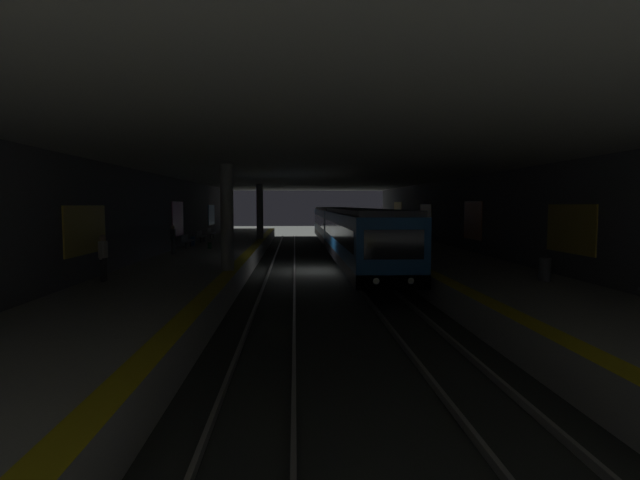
# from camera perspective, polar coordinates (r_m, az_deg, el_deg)

# --- Properties ---
(ground_plane) EXTENTS (120.00, 120.00, 0.00)m
(ground_plane) POSITION_cam_1_polar(r_m,az_deg,el_deg) (28.25, -0.04, -3.69)
(ground_plane) COLOR #2D302D
(track_left) EXTENTS (60.00, 1.53, 0.16)m
(track_left) POSITION_cam_1_polar(r_m,az_deg,el_deg) (28.43, 4.40, -3.48)
(track_left) COLOR gray
(track_left) RESTS_ON ground
(track_right) EXTENTS (60.00, 1.53, 0.16)m
(track_right) POSITION_cam_1_polar(r_m,az_deg,el_deg) (28.21, -4.51, -3.55)
(track_right) COLOR gray
(track_right) RESTS_ON ground
(platform_left) EXTENTS (60.00, 5.30, 1.06)m
(platform_left) POSITION_cam_1_polar(r_m,az_deg,el_deg) (29.26, 12.89, -2.48)
(platform_left) COLOR #A8A59E
(platform_left) RESTS_ON ground
(platform_right) EXTENTS (60.00, 5.30, 1.06)m
(platform_right) POSITION_cam_1_polar(r_m,az_deg,el_deg) (28.60, -13.27, -2.64)
(platform_right) COLOR #A8A59E
(platform_right) RESTS_ON ground
(wall_left) EXTENTS (60.00, 0.56, 5.60)m
(wall_left) POSITION_cam_1_polar(r_m,az_deg,el_deg) (30.07, 18.26, 1.94)
(wall_left) COLOR #56565B
(wall_left) RESTS_ON ground
(wall_right) EXTENTS (60.00, 0.56, 5.60)m
(wall_right) POSITION_cam_1_polar(r_m,az_deg,el_deg) (29.11, -18.96, 1.86)
(wall_right) COLOR #56565B
(wall_right) RESTS_ON ground
(ceiling_slab) EXTENTS (60.00, 19.40, 0.40)m
(ceiling_slab) POSITION_cam_1_polar(r_m,az_deg,el_deg) (28.05, -0.04, 8.14)
(ceiling_slab) COLOR #ADAAA3
(ceiling_slab) RESTS_ON wall_left
(pillar_near) EXTENTS (0.56, 0.56, 4.55)m
(pillar_near) POSITION_cam_1_polar(r_m,az_deg,el_deg) (20.94, -10.98, 2.62)
(pillar_near) COLOR gray
(pillar_near) RESTS_ON platform_right
(pillar_far) EXTENTS (0.56, 0.56, 4.55)m
(pillar_far) POSITION_cam_1_polar(r_m,az_deg,el_deg) (40.18, -7.15, 3.38)
(pillar_far) COLOR gray
(pillar_far) RESTS_ON platform_right
(metro_train) EXTENTS (37.05, 2.83, 3.49)m
(metro_train) POSITION_cam_1_polar(r_m,az_deg,el_deg) (36.20, 2.79, 1.26)
(metro_train) COLOR #19569E
(metro_train) RESTS_ON track_left
(bench_left_mid) EXTENTS (1.70, 0.47, 0.86)m
(bench_left_mid) POSITION_cam_1_polar(r_m,az_deg,el_deg) (45.24, 9.75, 1.22)
(bench_left_mid) COLOR #262628
(bench_left_mid) RESTS_ON platform_left
(bench_right_near) EXTENTS (1.70, 0.47, 0.86)m
(bench_right_near) POSITION_cam_1_polar(r_m,az_deg,el_deg) (32.67, -15.52, 0.01)
(bench_right_near) COLOR #262628
(bench_right_near) RESTS_ON platform_right
(bench_right_mid) EXTENTS (1.70, 0.47, 0.86)m
(bench_right_mid) POSITION_cam_1_polar(r_m,az_deg,el_deg) (37.37, -13.93, 0.54)
(bench_right_mid) COLOR #262628
(bench_right_mid) RESTS_ON platform_right
(bench_right_far) EXTENTS (1.70, 0.47, 0.86)m
(bench_right_far) POSITION_cam_1_polar(r_m,az_deg,el_deg) (41.43, -12.85, 0.91)
(bench_right_far) COLOR #262628
(bench_right_far) RESTS_ON platform_right
(person_waiting_near) EXTENTS (0.60, 0.22, 1.54)m
(person_waiting_near) POSITION_cam_1_polar(r_m,az_deg,el_deg) (43.26, 7.75, 1.51)
(person_waiting_near) COLOR #2B2B2B
(person_waiting_near) RESTS_ON platform_left
(person_walking_mid) EXTENTS (0.60, 0.24, 1.73)m
(person_walking_mid) POSITION_cam_1_polar(r_m,az_deg,el_deg) (19.42, -24.34, -1.72)
(person_walking_mid) COLOR #292929
(person_walking_mid) RESTS_ON platform_right
(person_standing_far) EXTENTS (0.60, 0.24, 1.73)m
(person_standing_far) POSITION_cam_1_polar(r_m,az_deg,el_deg) (36.96, 8.92, 1.24)
(person_standing_far) COLOR #444444
(person_standing_far) RESTS_ON platform_left
(person_boarding) EXTENTS (0.60, 0.23, 1.65)m
(person_boarding) POSITION_cam_1_polar(r_m,az_deg,el_deg) (28.74, -17.05, 0.17)
(person_boarding) COLOR #373737
(person_boarding) RESTS_ON platform_right
(suitcase_rolling) EXTENTS (0.32, 0.24, 0.93)m
(suitcase_rolling) POSITION_cam_1_polar(r_m,az_deg,el_deg) (34.42, -14.85, -0.12)
(suitcase_rolling) COLOR navy
(suitcase_rolling) RESTS_ON platform_right
(backpack_on_floor) EXTENTS (0.30, 0.20, 0.40)m
(backpack_on_floor) POSITION_cam_1_polar(r_m,az_deg,el_deg) (31.73, -12.97, -0.65)
(backpack_on_floor) COLOR #1E512D
(backpack_on_floor) RESTS_ON platform_right
(trash_bin) EXTENTS (0.44, 0.44, 0.85)m
(trash_bin) POSITION_cam_1_polar(r_m,az_deg,el_deg) (19.66, 25.12, -3.21)
(trash_bin) COLOR #595B5E
(trash_bin) RESTS_ON platform_left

